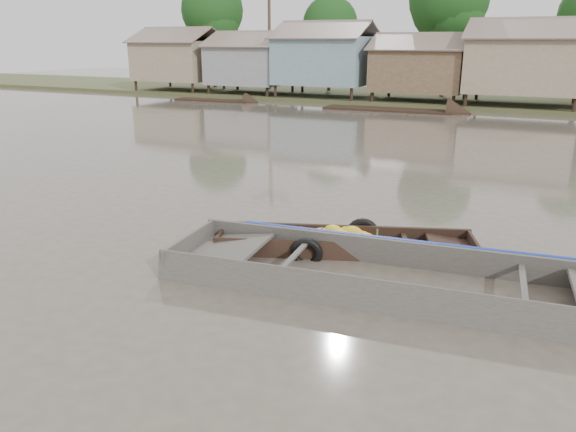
% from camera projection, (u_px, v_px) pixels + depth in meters
% --- Properties ---
extents(ground, '(120.00, 120.00, 0.00)m').
position_uv_depth(ground, '(250.00, 273.00, 10.37)').
color(ground, brown).
rests_on(ground, ground).
extents(riverbank, '(120.00, 12.47, 10.22)m').
position_uv_depth(riverbank, '(537.00, 57.00, 35.57)').
color(riverbank, '#384723').
rests_on(riverbank, ground).
extents(banana_boat, '(5.33, 2.93, 0.74)m').
position_uv_depth(banana_boat, '(341.00, 244.00, 11.45)').
color(banana_boat, black).
rests_on(banana_boat, ground).
extents(viewer_boat, '(8.50, 3.03, 0.67)m').
position_uv_depth(viewer_boat, '(402.00, 284.00, 9.68)').
color(viewer_boat, '#3D3934').
rests_on(viewer_boat, ground).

